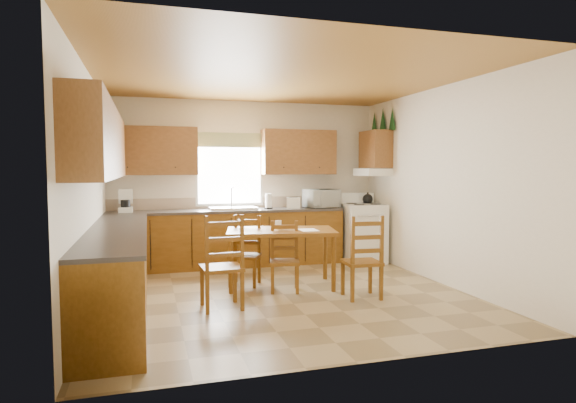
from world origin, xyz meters
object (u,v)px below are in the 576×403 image
object	(u,v)px
chair_near_right	(362,257)
chair_near_left	(222,262)
chair_far_right	(245,251)
stove	(363,233)
chair_far_left	(285,257)
dining_table	(281,258)
microwave	(321,198)

from	to	relation	value
chair_near_right	chair_near_left	bearing A→B (deg)	2.38
chair_near_right	chair_far_right	distance (m)	1.62
stove	chair_far_right	bearing A→B (deg)	-149.20
chair_far_left	dining_table	bearing A→B (deg)	99.44
chair_far_right	chair_near_left	bearing A→B (deg)	-90.65
chair_near_left	chair_far_right	size ratio (longest dim) A/B	1.15
chair_near_right	chair_far_left	distance (m)	1.00
microwave	chair_far_left	distance (m)	2.19
chair_near_left	chair_near_right	bearing A→B (deg)	175.90
stove	chair_near_right	xyz separation A→B (m)	(-1.00, -2.08, 0.02)
microwave	chair_far_left	xyz separation A→B (m)	(-1.15, -1.75, -0.63)
stove	microwave	size ratio (longest dim) A/B	1.88
stove	chair_near_left	bearing A→B (deg)	-137.39
chair_far_left	chair_near_left	bearing A→B (deg)	-134.54
chair_near_left	dining_table	bearing A→B (deg)	-141.80
chair_near_left	chair_far_right	xyz separation A→B (m)	(0.46, 0.99, -0.07)
dining_table	chair_near_right	xyz separation A→B (m)	(0.79, -0.84, 0.12)
chair_far_right	chair_far_left	bearing A→B (deg)	-22.51
chair_near_right	chair_far_right	size ratio (longest dim) A/B	1.09
microwave	chair_near_left	world-z (taller)	microwave
microwave	dining_table	distance (m)	1.98
stove	chair_far_left	distance (m)	2.37
chair_far_left	chair_far_right	bearing A→B (deg)	148.00
microwave	chair_near_right	xyz separation A→B (m)	(-0.33, -2.31, -0.57)
chair_near_left	chair_far_left	world-z (taller)	chair_near_left
microwave	dining_table	world-z (taller)	microwave
stove	chair_far_right	distance (m)	2.48
chair_near_right	chair_far_right	bearing A→B (deg)	-35.64
chair_far_right	dining_table	bearing A→B (deg)	2.37
dining_table	chair_far_left	xyz separation A→B (m)	(-0.03, -0.28, 0.06)
microwave	chair_near_left	size ratio (longest dim) A/B	0.48
microwave	chair_far_right	size ratio (longest dim) A/B	0.55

